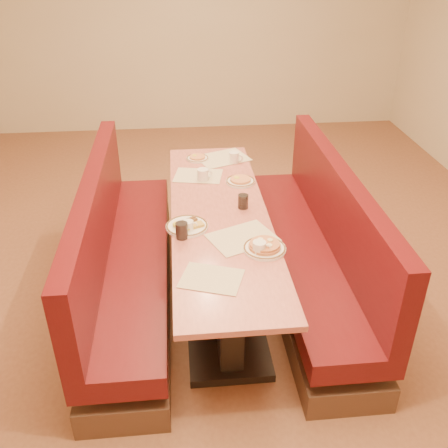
{
  "coord_description": "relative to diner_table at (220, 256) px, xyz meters",
  "views": [
    {
      "loc": [
        -0.28,
        -3.16,
        2.52
      ],
      "look_at": [
        0.0,
        -0.33,
        0.85
      ],
      "focal_mm": 40.0,
      "sensor_mm": 36.0,
      "label": 1
    }
  ],
  "objects": [
    {
      "name": "placemat_near_right",
      "position": [
        0.12,
        -0.36,
        0.38
      ],
      "size": [
        0.51,
        0.46,
        0.0
      ],
      "primitive_type": "cube",
      "rotation": [
        0.0,
        0.0,
        0.41
      ],
      "color": "beige",
      "rests_on": "diner_table"
    },
    {
      "name": "coffee_mug_a",
      "position": [
        0.2,
        -0.56,
        0.42
      ],
      "size": [
        0.12,
        0.08,
        0.09
      ],
      "rotation": [
        0.0,
        0.0,
        -0.21
      ],
      "color": "white",
      "rests_on": "diner_table"
    },
    {
      "name": "ground",
      "position": [
        0.0,
        0.0,
        -0.37
      ],
      "size": [
        8.0,
        8.0,
        0.0
      ],
      "primitive_type": "plane",
      "color": "#9E6647",
      "rests_on": "ground"
    },
    {
      "name": "coffee_mug_b",
      "position": [
        -0.23,
        -0.24,
        0.42
      ],
      "size": [
        0.11,
        0.07,
        0.08
      ],
      "rotation": [
        0.0,
        0.0,
        0.14
      ],
      "color": "white",
      "rests_on": "diner_table"
    },
    {
      "name": "coffee_mug_d",
      "position": [
        -0.08,
        0.57,
        0.43
      ],
      "size": [
        0.13,
        0.09,
        0.1
      ],
      "rotation": [
        0.0,
        0.0,
        0.25
      ],
      "color": "white",
      "rests_on": "diner_table"
    },
    {
      "name": "eggs_plate",
      "position": [
        -0.24,
        -0.19,
        0.39
      ],
      "size": [
        0.29,
        0.29,
        0.06
      ],
      "rotation": [
        0.0,
        0.0,
        0.38
      ],
      "color": "white",
      "rests_on": "diner_table"
    },
    {
      "name": "coffee_mug_c",
      "position": [
        0.22,
        0.9,
        0.43
      ],
      "size": [
        0.12,
        0.09,
        0.1
      ],
      "rotation": [
        0.0,
        0.0,
        -0.42
      ],
      "color": "white",
      "rests_on": "diner_table"
    },
    {
      "name": "booth_left",
      "position": [
        -0.73,
        0.0,
        -0.01
      ],
      "size": [
        0.55,
        2.5,
        1.05
      ],
      "color": "#4C3326",
      "rests_on": "ground"
    },
    {
      "name": "placemat_far_right",
      "position": [
        0.12,
        1.0,
        0.38
      ],
      "size": [
        0.53,
        0.47,
        0.0
      ],
      "primitive_type": "cube",
      "rotation": [
        0.0,
        0.0,
        0.38
      ],
      "color": "beige",
      "rests_on": "diner_table"
    },
    {
      "name": "extra_plate_mid",
      "position": [
        0.22,
        0.49,
        0.39
      ],
      "size": [
        0.24,
        0.24,
        0.05
      ],
      "rotation": [
        0.0,
        0.0,
        0.32
      ],
      "color": "white",
      "rests_on": "diner_table"
    },
    {
      "name": "soda_tumbler_near",
      "position": [
        -0.28,
        -0.32,
        0.43
      ],
      "size": [
        0.08,
        0.08,
        0.11
      ],
      "color": "black",
      "rests_on": "diner_table"
    },
    {
      "name": "diner_table",
      "position": [
        0.0,
        0.0,
        0.0
      ],
      "size": [
        0.7,
        2.5,
        0.75
      ],
      "color": "black",
      "rests_on": "ground"
    },
    {
      "name": "placemat_near_left",
      "position": [
        -0.12,
        -0.79,
        0.38
      ],
      "size": [
        0.42,
        0.36,
        0.0
      ],
      "primitive_type": "cube",
      "rotation": [
        0.0,
        0.0,
        -0.34
      ],
      "color": "beige",
      "rests_on": "diner_table"
    },
    {
      "name": "pancake_plate",
      "position": [
        0.24,
        -0.51,
        0.4
      ],
      "size": [
        0.28,
        0.28,
        0.06
      ],
      "rotation": [
        0.0,
        0.0,
        0.11
      ],
      "color": "white",
      "rests_on": "diner_table"
    },
    {
      "name": "extra_plate_far",
      "position": [
        -0.11,
        1.01,
        0.39
      ],
      "size": [
        0.2,
        0.2,
        0.04
      ],
      "rotation": [
        0.0,
        0.0,
        -0.08
      ],
      "color": "white",
      "rests_on": "diner_table"
    },
    {
      "name": "booth_right",
      "position": [
        0.73,
        0.0,
        -0.01
      ],
      "size": [
        0.55,
        2.5,
        1.05
      ],
      "color": "#4C3326",
      "rests_on": "ground"
    },
    {
      "name": "room_envelope",
      "position": [
        0.0,
        0.0,
        1.56
      ],
      "size": [
        6.04,
        8.04,
        2.82
      ],
      "color": "beige",
      "rests_on": "ground"
    },
    {
      "name": "placemat_far_left",
      "position": [
        -0.12,
        0.65,
        0.38
      ],
      "size": [
        0.44,
        0.36,
        0.0
      ],
      "primitive_type": "cube",
      "rotation": [
        0.0,
        0.0,
        -0.2
      ],
      "color": "beige",
      "rests_on": "diner_table"
    },
    {
      "name": "soda_tumbler_mid",
      "position": [
        0.18,
        0.06,
        0.43
      ],
      "size": [
        0.08,
        0.08,
        0.11
      ],
      "color": "black",
      "rests_on": "diner_table"
    }
  ]
}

